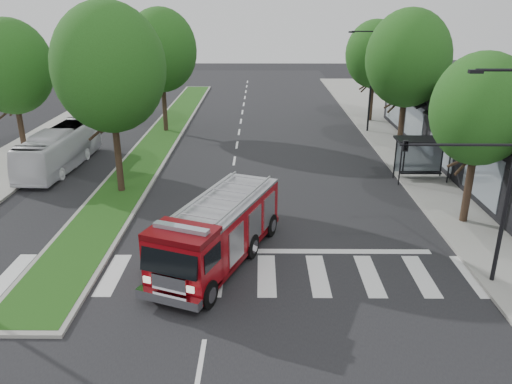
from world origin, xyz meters
TOP-DOWN VIEW (x-y plane):
  - ground at (0.00, 0.00)m, footprint 140.00×140.00m
  - sidewalk_right at (12.50, 10.00)m, footprint 5.00×80.00m
  - sidewalk_left at (-14.50, 10.00)m, footprint 5.00×80.00m
  - median at (-6.00, 18.00)m, footprint 3.00×50.00m
  - storefront_row at (17.00, 10.00)m, footprint 8.00×30.00m
  - bus_shelter at (11.20, 8.15)m, footprint 3.20×1.60m
  - tree_right_near at (11.50, 2.00)m, footprint 4.40×4.40m
  - tree_right_mid at (11.50, 14.00)m, footprint 5.60×5.60m
  - tree_right_far at (11.50, 24.00)m, footprint 5.00×5.00m
  - tree_median_near at (-6.00, 6.00)m, footprint 5.80×5.80m
  - tree_median_far at (-6.00, 20.00)m, footprint 5.60×5.60m
  - tree_left_mid at (-14.00, 12.00)m, footprint 5.20×5.20m
  - streetlight_right_near at (9.61, -3.50)m, footprint 4.08×0.22m
  - streetlight_right_far at (10.35, 20.00)m, footprint 2.11×0.20m
  - fire_engine at (0.06, -1.88)m, footprint 5.16×8.39m
  - city_bus at (-10.99, 10.46)m, footprint 2.48×9.18m

SIDE VIEW (x-z plane):
  - ground at x=0.00m, z-range 0.00..0.00m
  - sidewalk_right at x=12.50m, z-range 0.00..0.15m
  - sidewalk_left at x=-14.50m, z-range 0.00..0.15m
  - median at x=-6.00m, z-range 0.00..0.16m
  - city_bus at x=-10.99m, z-range 0.00..2.54m
  - fire_engine at x=0.06m, z-range -0.06..2.74m
  - bus_shelter at x=11.20m, z-range 0.73..3.34m
  - storefront_row at x=17.00m, z-range 0.00..5.00m
  - streetlight_right_far at x=10.35m, z-range 0.48..8.48m
  - streetlight_right_near at x=9.61m, z-range 0.67..8.67m
  - tree_right_near at x=11.50m, z-range 1.48..9.53m
  - tree_right_far at x=11.50m, z-range 1.47..10.20m
  - tree_left_mid at x=-14.00m, z-range 1.58..10.74m
  - tree_right_mid at x=11.50m, z-range 1.63..11.35m
  - tree_median_far at x=-6.00m, z-range 1.63..11.35m
  - tree_median_near at x=-6.00m, z-range 1.73..11.89m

